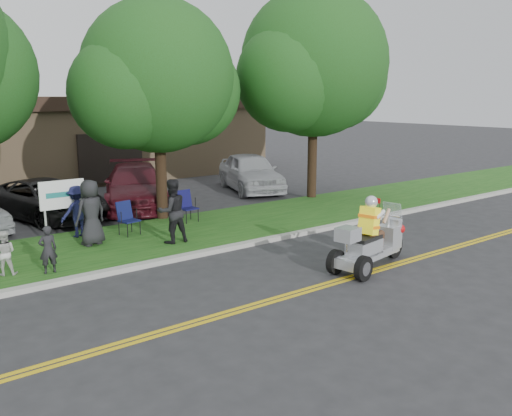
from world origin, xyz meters
TOP-DOWN VIEW (x-y plane):
  - ground at (0.00, 0.00)m, footprint 120.00×120.00m
  - centerline_near at (0.00, -0.58)m, footprint 60.00×0.10m
  - centerline_far at (0.00, -0.42)m, footprint 60.00×0.10m
  - curb at (0.00, 3.05)m, footprint 60.00×0.25m
  - grass_verge at (0.00, 5.20)m, footprint 60.00×4.00m
  - commercial_building at (2.00, 18.98)m, footprint 18.00×8.20m
  - tree_mid at (0.55, 7.23)m, footprint 5.88×4.80m
  - tree_right at (7.06, 7.03)m, footprint 6.86×5.60m
  - business_sign at (-2.90, 6.60)m, footprint 1.25×0.06m
  - trike_scooter at (2.06, -0.29)m, footprint 2.71×1.07m
  - lawn_chair_a at (0.89, 6.31)m, footprint 0.56×0.58m
  - lawn_chair_b at (-1.33, 5.89)m, footprint 0.60×0.62m
  - spectator_adult_mid at (-0.72, 4.29)m, footprint 0.89×0.71m
  - spectator_chair_a at (-2.55, 6.49)m, footprint 1.00×0.65m
  - spectator_chair_b at (-2.55, 5.41)m, footprint 0.97×0.75m
  - child_left at (-4.21, 3.69)m, footprint 0.42×0.29m
  - child_right at (-5.03, 4.14)m, footprint 0.61×0.55m
  - parked_car_mid at (-2.43, 9.79)m, footprint 3.42×5.20m
  - parked_car_right at (0.80, 9.83)m, footprint 4.13×5.80m
  - parked_car_far_right at (6.24, 10.02)m, footprint 3.44×5.19m

SIDE VIEW (x-z plane):
  - ground at x=0.00m, z-range 0.00..0.00m
  - centerline_near at x=0.00m, z-range 0.00..0.01m
  - centerline_far at x=0.00m, z-range 0.00..0.01m
  - grass_verge at x=0.00m, z-range 0.01..0.11m
  - curb at x=0.00m, z-range 0.00..0.12m
  - child_right at x=-5.03m, z-range 0.10..1.12m
  - trike_scooter at x=2.06m, z-range -0.27..1.51m
  - lawn_chair_b at x=-1.33m, z-range 0.17..1.13m
  - child_left at x=-4.21m, z-range 0.10..1.21m
  - parked_car_mid at x=-2.43m, z-range 0.00..1.33m
  - lawn_chair_a at x=0.89m, z-range 0.17..1.16m
  - parked_car_right at x=0.80m, z-range 0.00..1.56m
  - parked_car_far_right at x=6.24m, z-range 0.00..1.64m
  - spectator_chair_a at x=-2.55m, z-range 0.10..1.57m
  - spectator_adult_mid at x=-0.72m, z-range 0.10..1.86m
  - spectator_chair_b at x=-2.55m, z-range 0.10..1.88m
  - business_sign at x=-2.90m, z-range 0.38..2.13m
  - commercial_building at x=2.00m, z-range 0.01..4.01m
  - tree_mid at x=0.55m, z-range 0.91..7.96m
  - tree_right at x=7.06m, z-range 0.99..9.06m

